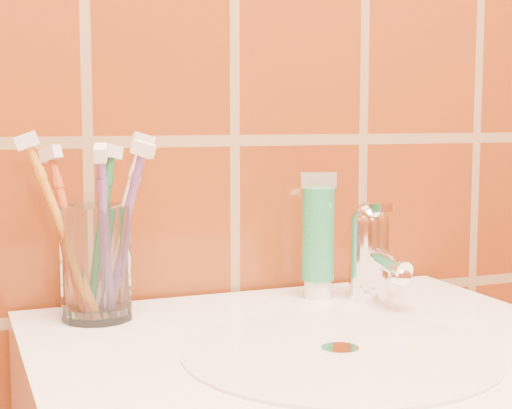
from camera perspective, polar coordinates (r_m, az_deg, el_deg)
name	(u,v)px	position (r m, az deg, el deg)	size (l,w,h in m)	color
glass_tumbler	(96,263)	(0.88, -11.53, -4.17)	(0.08, 0.08, 0.13)	white
toothpaste_tube	(318,240)	(0.96, 4.54, -2.56)	(0.04, 0.04, 0.15)	white
faucet	(371,248)	(0.96, 8.37, -3.16)	(0.05, 0.11, 0.12)	white
toothbrush_0	(71,234)	(0.88, -13.33, -2.12)	(0.06, 0.07, 0.20)	#C54B22
toothbrush_1	(120,226)	(0.88, -9.87, -1.57)	(0.08, 0.03, 0.21)	white
toothbrush_2	(104,236)	(0.85, -10.99, -2.30)	(0.04, 0.07, 0.20)	#764A9E
toothbrush_3	(101,231)	(0.89, -11.18, -1.93)	(0.05, 0.04, 0.20)	#1D6E41
toothbrush_4	(122,232)	(0.87, -9.69, -1.99)	(0.06, 0.06, 0.20)	#6E418C
toothbrush_5	(63,230)	(0.86, -13.84, -1.84)	(0.09, 0.03, 0.21)	orange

